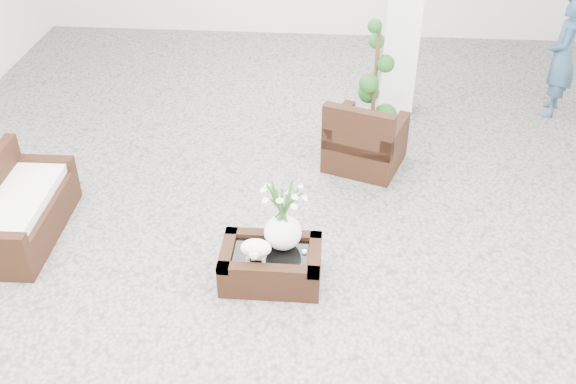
# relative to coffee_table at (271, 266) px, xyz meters

# --- Properties ---
(ground) EXTENTS (11.00, 11.00, 0.00)m
(ground) POSITION_rel_coffee_table_xyz_m (0.11, 0.62, -0.16)
(ground) COLOR gray
(ground) RESTS_ON ground
(coffee_table) EXTENTS (0.90, 0.60, 0.31)m
(coffee_table) POSITION_rel_coffee_table_xyz_m (0.00, 0.00, 0.00)
(coffee_table) COLOR #341C0F
(coffee_table) RESTS_ON ground
(sheep_figurine) EXTENTS (0.28, 0.23, 0.21)m
(sheep_figurine) POSITION_rel_coffee_table_xyz_m (-0.12, -0.10, 0.26)
(sheep_figurine) COLOR white
(sheep_figurine) RESTS_ON coffee_table
(planter_narcissus) EXTENTS (0.44, 0.44, 0.80)m
(planter_narcissus) POSITION_rel_coffee_table_xyz_m (0.10, 0.10, 0.56)
(planter_narcissus) COLOR white
(planter_narcissus) RESTS_ON coffee_table
(tealight) EXTENTS (0.04, 0.04, 0.03)m
(tealight) POSITION_rel_coffee_table_xyz_m (0.30, 0.02, 0.17)
(tealight) COLOR white
(tealight) RESTS_ON coffee_table
(armchair) EXTENTS (1.01, 0.99, 0.85)m
(armchair) POSITION_rel_coffee_table_xyz_m (0.89, 2.07, 0.27)
(armchair) COLOR #341C0F
(armchair) RESTS_ON ground
(loveseat) EXTENTS (0.71, 1.43, 0.76)m
(loveseat) POSITION_rel_coffee_table_xyz_m (-2.52, 0.46, 0.22)
(loveseat) COLOR #341C0F
(loveseat) RESTS_ON ground
(topiary) EXTENTS (0.40, 0.40, 1.49)m
(topiary) POSITION_rel_coffee_table_xyz_m (0.98, 2.74, 0.59)
(topiary) COLOR #174215
(topiary) RESTS_ON ground
(shopper) EXTENTS (0.55, 0.67, 1.57)m
(shopper) POSITION_rel_coffee_table_xyz_m (3.36, 3.56, 0.63)
(shopper) COLOR #2D4964
(shopper) RESTS_ON ground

